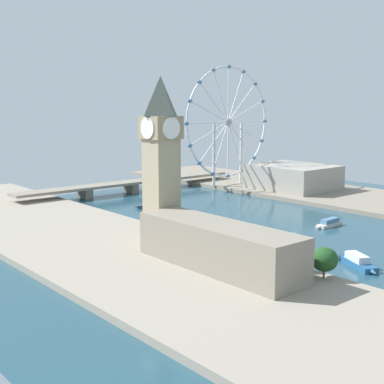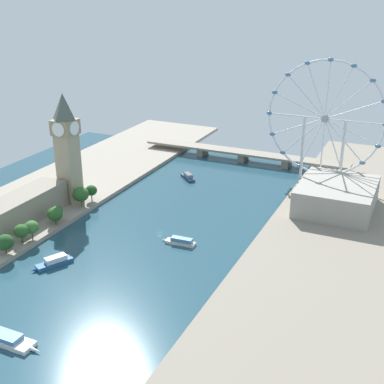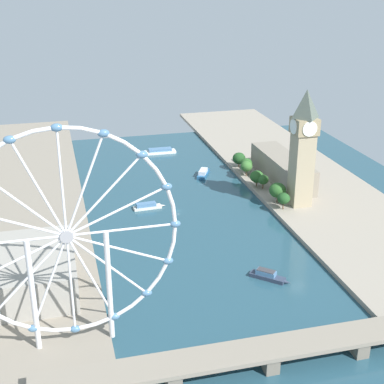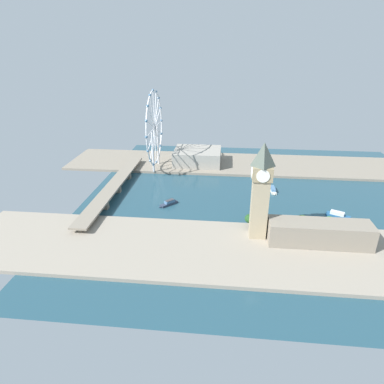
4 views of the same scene
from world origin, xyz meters
TOP-DOWN VIEW (x-y plane):
  - ground_plane at (0.00, 0.00)m, footprint 385.37×385.37m
  - riverbank_left at (-107.68, 0.00)m, footprint 90.00×520.00m
  - riverbank_right at (107.68, 0.00)m, footprint 90.00×520.00m
  - clock_tower at (-83.72, 16.21)m, footprint 16.72×16.72m
  - parliament_block at (-91.40, -32.58)m, footprint 22.00×81.59m
  - tree_row_embankment at (-68.78, -25.38)m, footprint 14.04×101.06m
  - ferris_wheel at (78.17, 136.01)m, footprint 96.57×3.20m
  - riverside_hall at (100.93, 83.45)m, footprint 52.35×62.35m
  - river_bridge at (0.00, 168.31)m, footprint 197.37×16.26m
  - tour_boat_0 at (-36.47, -64.76)m, footprint 15.74×24.97m
  - tour_boat_1 at (-26.68, 101.79)m, footprint 19.37×18.51m
  - tour_boat_2 at (-12.30, -131.67)m, footprint 37.07×9.13m
  - tour_boat_3 at (19.94, -9.23)m, footprint 23.18×6.51m

SIDE VIEW (x-z plane):
  - ground_plane at x=0.00m, z-range 0.00..0.00m
  - riverbank_left at x=-107.68m, z-range 0.00..3.00m
  - riverbank_right at x=107.68m, z-range 0.00..3.00m
  - tour_boat_2 at x=-12.30m, z-range -0.34..4.14m
  - tour_boat_3 at x=19.94m, z-range -0.33..4.24m
  - tour_boat_1 at x=-26.68m, z-range -0.56..4.69m
  - tour_boat_0 at x=-36.47m, z-range -0.54..4.94m
  - river_bridge at x=0.00m, z-range 2.53..11.67m
  - tree_row_embankment at x=-68.78m, z-range 3.84..18.60m
  - parliament_block at x=-91.40m, z-range 3.00..22.04m
  - riverside_hall at x=100.93m, z-range 3.00..22.27m
  - clock_tower at x=-83.72m, z-range 4.60..85.94m
  - ferris_wheel at x=78.17m, z-range 4.70..104.94m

